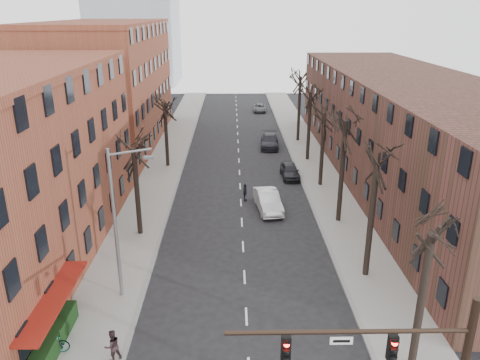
{
  "coord_description": "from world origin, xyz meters",
  "views": [
    {
      "loc": [
        -0.71,
        -13.41,
        15.78
      ],
      "look_at": [
        -0.17,
        18.78,
        4.0
      ],
      "focal_mm": 35.0,
      "sensor_mm": 36.0,
      "label": 1
    }
  ],
  "objects_px": {
    "parked_car_mid": "(270,141)",
    "parked_car_near": "(290,171)",
    "silver_sedan": "(268,201)",
    "bicycle": "(49,344)"
  },
  "relations": [
    {
      "from": "parked_car_mid",
      "to": "parked_car_near",
      "type": "bearing_deg",
      "value": -79.86
    },
    {
      "from": "silver_sedan",
      "to": "bicycle",
      "type": "xyz_separation_m",
      "value": [
        -11.82,
        -17.29,
        -0.16
      ]
    },
    {
      "from": "parked_car_near",
      "to": "parked_car_mid",
      "type": "height_order",
      "value": "parked_car_mid"
    },
    {
      "from": "parked_car_mid",
      "to": "bicycle",
      "type": "relative_size",
      "value": 2.72
    },
    {
      "from": "silver_sedan",
      "to": "parked_car_mid",
      "type": "distance_m",
      "value": 18.95
    },
    {
      "from": "silver_sedan",
      "to": "bicycle",
      "type": "height_order",
      "value": "silver_sedan"
    },
    {
      "from": "parked_car_near",
      "to": "parked_car_mid",
      "type": "distance_m",
      "value": 10.96
    },
    {
      "from": "parked_car_near",
      "to": "bicycle",
      "type": "bearing_deg",
      "value": -122.0
    },
    {
      "from": "parked_car_near",
      "to": "bicycle",
      "type": "relative_size",
      "value": 2.15
    },
    {
      "from": "parked_car_mid",
      "to": "bicycle",
      "type": "xyz_separation_m",
      "value": [
        -13.4,
        -36.18,
        -0.1
      ]
    }
  ]
}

